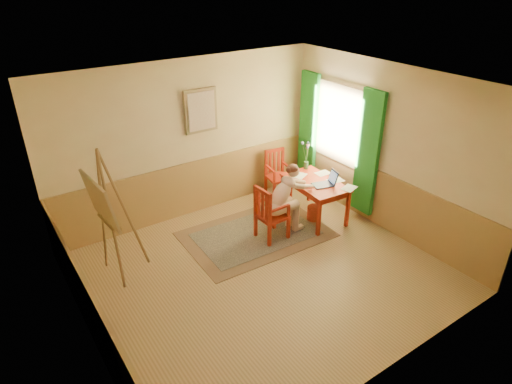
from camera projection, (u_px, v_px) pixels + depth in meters
room at (264, 189)px, 5.98m from camera, size 5.04×4.54×2.84m
wainscot at (234, 221)px, 6.97m from camera, size 5.00×4.50×1.00m
window at (337, 135)px, 8.02m from camera, size 0.12×2.01×2.20m
wall_portrait at (201, 111)px, 7.48m from camera, size 0.60×0.05×0.76m
rug at (256, 234)px, 7.53m from camera, size 2.46×1.69×0.02m
table at (315, 186)px, 7.78m from camera, size 0.81×1.25×0.72m
chair_left at (270, 214)px, 7.21m from camera, size 0.46×0.44×0.97m
chair_back at (277, 173)px, 8.63m from camera, size 0.48×0.50×0.93m
figure at (285, 197)px, 7.29m from camera, size 0.92×0.40×1.24m
laptop at (326, 182)px, 7.60m from camera, size 0.45×0.34×0.25m
papers at (326, 179)px, 7.82m from camera, size 0.73×1.15×0.00m
vase at (306, 157)px, 8.13m from camera, size 0.21×0.26×0.52m
wastebasket at (314, 213)px, 7.92m from camera, size 0.33×0.33×0.27m
easel at (104, 205)px, 6.00m from camera, size 0.70×0.90×2.02m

